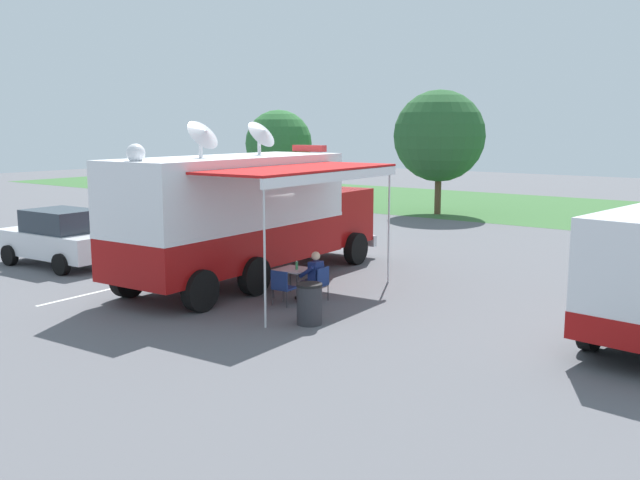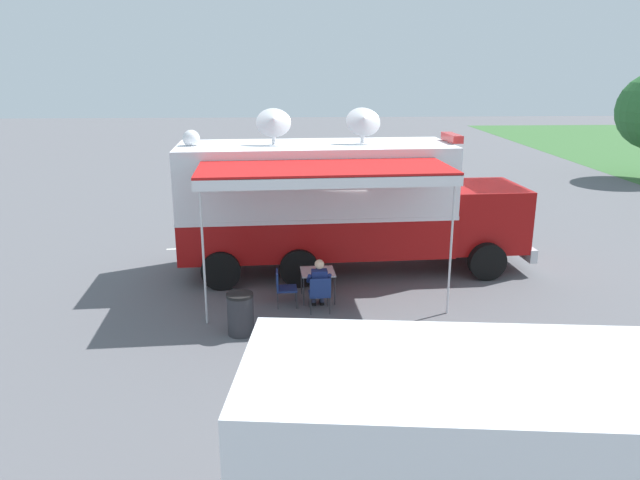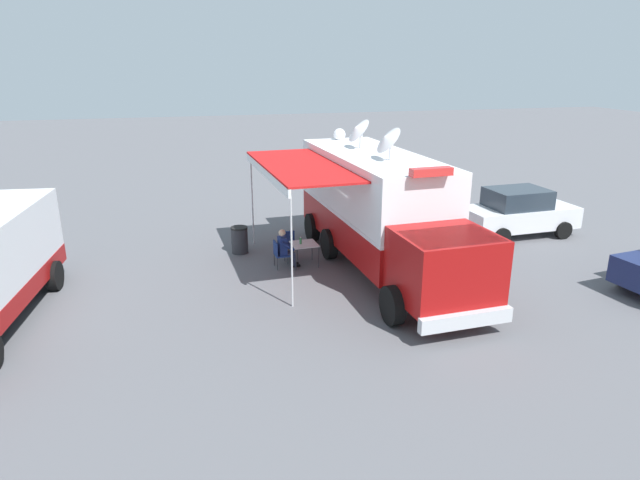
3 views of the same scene
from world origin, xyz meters
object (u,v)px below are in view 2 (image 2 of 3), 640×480
at_px(water_bottle, 317,269).
at_px(folding_chair_at_table, 320,292).
at_px(folding_table, 318,273).
at_px(seated_responder, 319,283).
at_px(car_far_corner, 276,193).
at_px(trash_bin, 240,314).
at_px(command_truck, 343,201).
at_px(folding_chair_beside_table, 282,285).
at_px(car_behind_truck, 422,183).

relative_size(water_bottle, folding_chair_at_table, 0.26).
distance_m(folding_table, water_bottle, 0.20).
xyz_separation_m(folding_table, water_bottle, (0.11, -0.01, 0.16)).
relative_size(folding_table, seated_responder, 0.67).
xyz_separation_m(seated_responder, car_far_corner, (-9.02, -1.17, 0.23)).
relative_size(folding_table, trash_bin, 0.92).
xyz_separation_m(command_truck, car_far_corner, (-6.19, -1.96, -1.07)).
relative_size(command_truck, folding_chair_at_table, 11.04).
bearing_deg(seated_responder, trash_bin, -54.33).
xyz_separation_m(folding_table, folding_chair_beside_table, (0.34, -0.85, -0.16)).
bearing_deg(car_behind_truck, seated_responder, -23.81).
distance_m(trash_bin, car_behind_truck, 13.54).
distance_m(folding_chair_at_table, car_far_corner, 9.29).
bearing_deg(seated_responder, folding_chair_at_table, 2.90).
relative_size(folding_chair_at_table, car_far_corner, 0.20).
height_order(water_bottle, car_far_corner, car_far_corner).
height_order(folding_table, water_bottle, water_bottle).
height_order(folding_chair_beside_table, car_behind_truck, car_behind_truck).
relative_size(command_truck, water_bottle, 42.86).
bearing_deg(folding_chair_beside_table, command_truck, 147.35).
relative_size(command_truck, car_behind_truck, 2.18).
xyz_separation_m(water_bottle, car_behind_truck, (-10.17, 4.72, 0.05)).
distance_m(command_truck, folding_chair_at_table, 3.43).
bearing_deg(seated_responder, car_behind_truck, 156.19).
bearing_deg(trash_bin, car_behind_truck, 151.62).
distance_m(folding_chair_beside_table, car_behind_truck, 11.80).
distance_m(water_bottle, car_far_corner, 8.59).
relative_size(trash_bin, car_behind_truck, 0.21).
distance_m(seated_responder, car_behind_truck, 11.67).
distance_m(folding_table, seated_responder, 0.61).
relative_size(command_truck, seated_responder, 7.68).
xyz_separation_m(folding_table, seated_responder, (0.61, 0.00, -0.02)).
bearing_deg(folding_chair_beside_table, car_far_corner, -177.92).
bearing_deg(seated_responder, command_truck, 164.43).
relative_size(car_behind_truck, car_far_corner, 1.03).
bearing_deg(trash_bin, water_bottle, 135.44).
height_order(folding_table, folding_chair_at_table, folding_chair_at_table).
bearing_deg(folding_table, command_truck, 160.42).
bearing_deg(seated_responder, folding_chair_beside_table, -107.80).
xyz_separation_m(folding_table, folding_chair_at_table, (0.80, 0.01, -0.16)).
height_order(command_truck, folding_table, command_truck).
distance_m(folding_table, folding_chair_beside_table, 0.93).
bearing_deg(command_truck, car_far_corner, -162.44).
bearing_deg(water_bottle, trash_bin, -44.56).
height_order(car_behind_truck, car_far_corner, same).
height_order(water_bottle, folding_chair_at_table, water_bottle).
relative_size(water_bottle, folding_chair_beside_table, 0.26).
height_order(water_bottle, folding_chair_beside_table, water_bottle).
relative_size(folding_table, car_far_corner, 0.20).
xyz_separation_m(folding_chair_at_table, car_behind_truck, (-10.86, 4.70, 0.37)).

